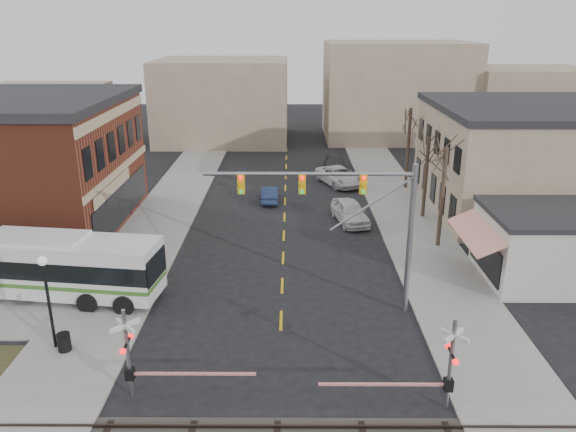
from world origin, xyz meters
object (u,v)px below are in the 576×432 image
object	(u,v)px
street_lamp	(46,284)
trash_bin	(64,342)
car_a	(350,212)
rr_crossing_west	(139,355)
car_c	(339,176)
pedestrian_near	(110,286)
rr_crossing_east	(439,366)
pedestrian_far	(116,258)
car_b	(270,194)
transit_bus	(39,264)
traffic_signal_mast	(355,208)
car_d	(334,163)

from	to	relation	value
street_lamp	trash_bin	world-z (taller)	street_lamp
car_a	rr_crossing_west	bearing A→B (deg)	-128.47
trash_bin	car_c	xyz separation A→B (m)	(14.98, 28.19, 0.25)
car_c	pedestrian_near	bearing A→B (deg)	-144.80
car_a	pedestrian_near	world-z (taller)	car_a
rr_crossing_west	rr_crossing_east	world-z (taller)	same
street_lamp	pedestrian_far	bearing A→B (deg)	87.24
car_a	car_b	size ratio (longest dim) A/B	1.24
rr_crossing_east	street_lamp	bearing A→B (deg)	166.10
pedestrian_near	transit_bus	bearing A→B (deg)	104.84
street_lamp	car_b	distance (m)	24.66
traffic_signal_mast	trash_bin	bearing A→B (deg)	-163.46
rr_crossing_west	car_b	world-z (taller)	rr_crossing_west
traffic_signal_mast	car_d	distance (m)	29.78
rr_crossing_east	pedestrian_near	size ratio (longest dim) A/B	3.60
rr_crossing_west	street_lamp	bearing A→B (deg)	144.82
pedestrian_near	pedestrian_far	size ratio (longest dim) A/B	0.98
traffic_signal_mast	car_a	size ratio (longest dim) A/B	2.10
car_a	pedestrian_far	world-z (taller)	pedestrian_far
street_lamp	car_c	size ratio (longest dim) A/B	0.80
street_lamp	car_c	world-z (taller)	street_lamp
trash_bin	pedestrian_far	size ratio (longest dim) A/B	0.55
trash_bin	car_c	bearing A→B (deg)	62.02
street_lamp	car_a	bearing A→B (deg)	48.41
traffic_signal_mast	rr_crossing_west	distance (m)	12.37
transit_bus	car_a	world-z (taller)	transit_bus
rr_crossing_east	car_d	size ratio (longest dim) A/B	1.08
traffic_signal_mast	rr_crossing_east	xyz separation A→B (m)	(2.56, -7.92, -3.80)
rr_crossing_east	rr_crossing_west	bearing A→B (deg)	176.81
traffic_signal_mast	rr_crossing_east	world-z (taller)	traffic_signal_mast
rr_crossing_west	pedestrian_near	bearing A→B (deg)	114.50
car_a	pedestrian_far	distance (m)	17.58
rr_crossing_west	trash_bin	bearing A→B (deg)	143.96
car_b	car_d	world-z (taller)	car_d
pedestrian_far	transit_bus	bearing A→B (deg)	-165.34
transit_bus	car_c	xyz separation A→B (m)	(18.30, 22.59, -1.13)
traffic_signal_mast	trash_bin	xyz separation A→B (m)	(-13.67, -4.06, -5.21)
trash_bin	car_d	xyz separation A→B (m)	(14.94, 33.39, 0.20)
trash_bin	transit_bus	bearing A→B (deg)	120.68
rr_crossing_west	pedestrian_far	distance (m)	12.91
rr_crossing_west	pedestrian_near	size ratio (longest dim) A/B	3.60
street_lamp	car_b	world-z (taller)	street_lamp
traffic_signal_mast	car_b	world-z (taller)	traffic_signal_mast
street_lamp	car_d	distance (m)	36.64
trash_bin	car_c	size ratio (longest dim) A/B	0.15
rr_crossing_east	pedestrian_near	world-z (taller)	rr_crossing_east
rr_crossing_east	car_a	xyz separation A→B (m)	(-1.26, 21.65, -1.12)
rr_crossing_east	car_b	distance (m)	27.92
pedestrian_far	car_a	bearing A→B (deg)	-0.14
trash_bin	pedestrian_near	size ratio (longest dim) A/B	0.56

